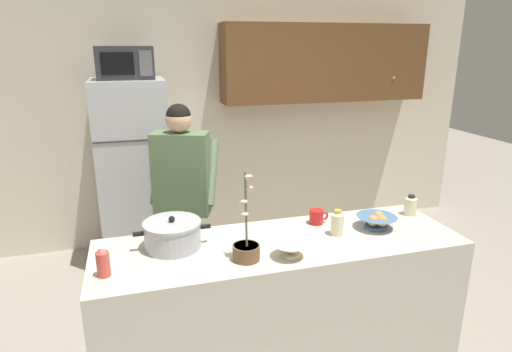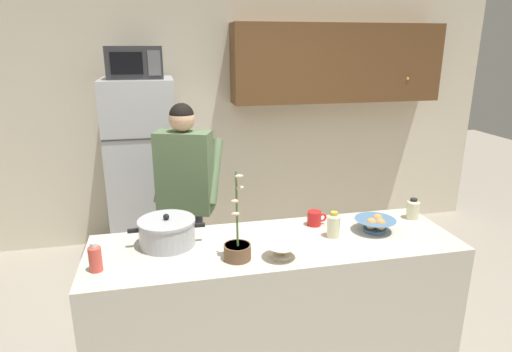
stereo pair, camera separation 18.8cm
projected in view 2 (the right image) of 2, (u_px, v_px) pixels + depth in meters
back_wall_unit at (248, 105)px, 4.59m from camera, size 6.00×0.48×2.60m
kitchen_island at (275, 309)px, 2.72m from camera, size 2.20×0.68×0.92m
refrigerator at (144, 172)px, 4.16m from camera, size 0.64×0.68×1.76m
microwave at (135, 62)px, 3.84m from camera, size 0.48×0.37×0.28m
person_near_pot at (185, 183)px, 3.34m from camera, size 0.59×0.54×1.64m
cooking_pot at (167, 232)px, 2.54m from camera, size 0.44×0.33×0.19m
coffee_mug at (315, 218)px, 2.82m from camera, size 0.13×0.09×0.10m
bread_bowl at (375, 224)px, 2.73m from camera, size 0.26×0.26×0.10m
empty_bowl at (282, 250)px, 2.39m from camera, size 0.19×0.19×0.08m
bottle_near_edge at (95, 257)px, 2.24m from camera, size 0.07×0.07×0.16m
bottle_mid_counter at (333, 224)px, 2.64m from camera, size 0.08×0.08×0.16m
bottle_far_corner at (413, 209)px, 2.92m from camera, size 0.08×0.08×0.14m
potted_orchid at (237, 248)px, 2.37m from camera, size 0.15×0.15×0.50m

